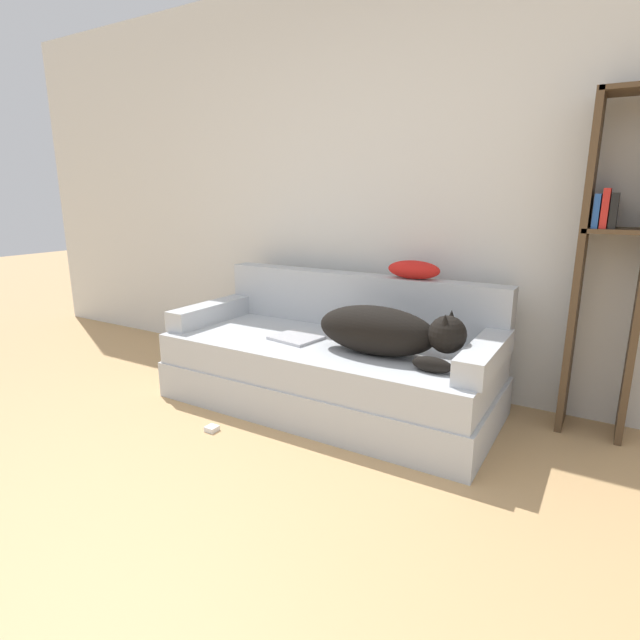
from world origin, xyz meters
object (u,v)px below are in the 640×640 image
at_px(couch, 328,373).
at_px(throw_pillow, 414,270).
at_px(bookshelf, 612,257).
at_px(power_adapter, 212,429).
at_px(dog, 386,331).
at_px(laptop, 296,338).

xyz_separation_m(couch, throw_pillow, (0.39, 0.39, 0.63)).
distance_m(bookshelf, power_adapter, 2.33).
height_order(couch, dog, dog).
distance_m(couch, dog, 0.56).
bearing_deg(bookshelf, couch, -162.28).
distance_m(dog, laptop, 0.62).
height_order(bookshelf, power_adapter, bookshelf).
height_order(laptop, throw_pillow, throw_pillow).
bearing_deg(dog, power_adapter, -144.89).
bearing_deg(power_adapter, laptop, 71.50).
xyz_separation_m(couch, power_adapter, (-0.38, -0.65, -0.19)).
height_order(throw_pillow, power_adapter, throw_pillow).
distance_m(couch, laptop, 0.30).
height_order(couch, laptop, laptop).
bearing_deg(laptop, couch, 31.90).
relative_size(couch, throw_pillow, 6.08).
relative_size(laptop, throw_pillow, 0.94).
height_order(laptop, bookshelf, bookshelf).
distance_m(couch, bookshelf, 1.69).
xyz_separation_m(couch, bookshelf, (1.43, 0.46, 0.77)).
xyz_separation_m(laptop, power_adapter, (-0.19, -0.57, -0.42)).
relative_size(throw_pillow, bookshelf, 0.19).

